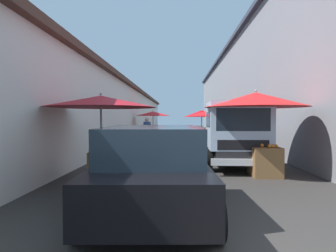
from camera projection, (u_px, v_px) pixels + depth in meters
name	position (u px, v px, depth m)	size (l,w,h in m)	color
ground	(184.00, 146.00, 15.82)	(90.00, 90.00, 0.00)	#33302D
building_left_whitewash	(76.00, 113.00, 18.28)	(49.80, 7.50, 3.91)	silver
building_right_concrete	(294.00, 87.00, 17.71)	(49.80, 7.50, 7.15)	gray
fruit_stall_near_left	(220.00, 116.00, 11.35)	(2.60, 2.60, 2.13)	#9E9EA3
fruit_stall_far_left	(257.00, 108.00, 7.91)	(2.89, 2.89, 2.40)	#9E9EA3
fruit_stall_mid_lane	(101.00, 109.00, 7.18)	(2.84, 2.84, 2.25)	#9E9EA3
fruit_stall_far_right	(153.00, 117.00, 20.18)	(2.48, 2.48, 2.15)	#9E9EA3
fruit_stall_near_right	(202.00, 116.00, 20.06)	(2.56, 2.56, 2.23)	#9E9EA3
hatchback_car	(153.00, 167.00, 4.88)	(3.98, 2.05, 1.45)	black
delivery_truck	(233.00, 135.00, 9.08)	(4.93, 1.99, 2.08)	black
vendor_by_crates	(147.00, 131.00, 14.27)	(0.57, 0.41, 1.63)	#665B4C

